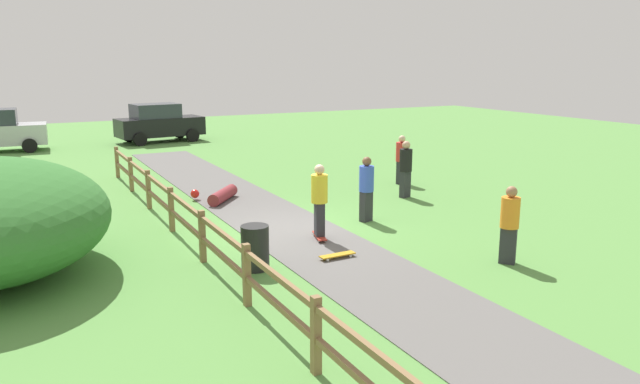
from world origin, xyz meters
name	(u,v)px	position (x,y,z in m)	size (l,w,h in m)	color
ground_plane	(291,231)	(0.00, 0.00, 0.00)	(60.00, 60.00, 0.00)	#568E42
asphalt_path	(291,230)	(0.00, 0.00, 0.01)	(2.40, 28.00, 0.02)	#605E5B
wooden_fence	(185,217)	(-2.60, 0.00, 0.67)	(0.12, 18.12, 1.10)	olive
trash_bin	(255,248)	(-1.80, -2.20, 0.45)	(0.56, 0.56, 0.90)	black
skater_riding	(319,198)	(0.27, -0.99, 1.00)	(0.47, 0.82, 1.75)	#B23326
skater_fallen	(221,195)	(-0.55, 3.74, 0.20)	(1.43, 1.40, 0.36)	maroon
skateboard_loose	(337,255)	(-0.04, -2.42, 0.09)	(0.81, 0.23, 0.08)	#BF8C19
bystander_blue	(366,186)	(2.10, -0.09, 0.93)	(0.48, 0.48, 1.69)	#2D2D33
bystander_orange	(510,222)	(2.94, -4.26, 0.89)	(0.53, 0.53, 1.62)	#2D2D33
bystander_black	(406,167)	(4.61, 1.73, 0.95)	(0.48, 0.48, 1.72)	#2D2D33
bystander_red	(401,157)	(5.67, 3.46, 0.90)	(0.51, 0.51, 1.63)	#2D2D33
parked_car_black	(159,123)	(0.90, 17.77, 0.96)	(4.38, 2.40, 1.92)	black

